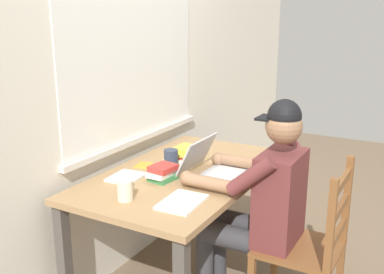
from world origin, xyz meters
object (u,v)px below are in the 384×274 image
(computer_mouse, at_px, (240,161))
(book_stack_side, at_px, (187,152))
(seated_person, at_px, (261,198))
(desk, at_px, (185,186))
(coffee_mug_dark, at_px, (171,158))
(laptop, at_px, (212,167))
(coffee_mug_white, at_px, (125,190))
(wooden_chair, at_px, (309,248))
(landscape_photo_print, at_px, (143,165))
(book_stack_main, at_px, (163,173))

(computer_mouse, bearing_deg, book_stack_side, 98.61)
(seated_person, bearing_deg, computer_mouse, 40.97)
(desk, xyz_separation_m, book_stack_side, (0.23, 0.12, 0.13))
(book_stack_side, bearing_deg, desk, -152.62)
(coffee_mug_dark, bearing_deg, laptop, -97.37)
(coffee_mug_white, bearing_deg, wooden_chair, -58.71)
(laptop, distance_m, coffee_mug_white, 0.57)
(coffee_mug_dark, distance_m, landscape_photo_print, 0.18)
(desk, relative_size, book_stack_main, 8.24)
(computer_mouse, height_order, landscape_photo_print, computer_mouse)
(wooden_chair, height_order, laptop, laptop)
(seated_person, bearing_deg, desk, 88.39)
(book_stack_main, bearing_deg, seated_person, -71.73)
(wooden_chair, distance_m, landscape_photo_print, 1.09)
(desk, relative_size, wooden_chair, 1.51)
(laptop, bearing_deg, wooden_chair, -92.72)
(laptop, relative_size, book_stack_side, 1.73)
(computer_mouse, height_order, coffee_mug_dark, coffee_mug_dark)
(computer_mouse, distance_m, coffee_mug_white, 0.84)
(desk, bearing_deg, computer_mouse, -38.59)
(desk, bearing_deg, coffee_mug_white, 174.37)
(coffee_mug_white, xyz_separation_m, book_stack_main, (0.32, -0.01, -0.01))
(desk, distance_m, laptop, 0.22)
(desk, relative_size, landscape_photo_print, 10.86)
(seated_person, height_order, book_stack_main, seated_person)
(seated_person, xyz_separation_m, book_stack_main, (-0.17, 0.52, 0.11))
(desk, height_order, coffee_mug_white, coffee_mug_white)
(computer_mouse, bearing_deg, coffee_mug_white, 160.75)
(coffee_mug_white, relative_size, coffee_mug_dark, 0.94)
(wooden_chair, bearing_deg, seated_person, 90.00)
(laptop, distance_m, book_stack_side, 0.36)
(seated_person, height_order, coffee_mug_dark, seated_person)
(seated_person, relative_size, book_stack_main, 7.22)
(computer_mouse, xyz_separation_m, book_stack_main, (-0.47, 0.26, 0.03))
(book_stack_main, distance_m, landscape_photo_print, 0.29)
(coffee_mug_dark, xyz_separation_m, landscape_photo_print, (-0.08, 0.15, -0.05))
(desk, xyz_separation_m, landscape_photo_print, (-0.03, 0.28, 0.09))
(desk, bearing_deg, book_stack_side, 27.38)
(computer_mouse, xyz_separation_m, coffee_mug_white, (-0.80, 0.28, 0.04))
(computer_mouse, bearing_deg, book_stack_main, 150.70)
(book_stack_main, xyz_separation_m, book_stack_side, (0.42, 0.08, -0.00))
(seated_person, distance_m, landscape_photo_print, 0.77)
(computer_mouse, xyz_separation_m, coffee_mug_dark, (-0.23, 0.36, 0.03))
(computer_mouse, relative_size, landscape_photo_print, 0.77)
(wooden_chair, height_order, book_stack_side, wooden_chair)
(coffee_mug_dark, bearing_deg, coffee_mug_white, -172.08)
(coffee_mug_white, height_order, coffee_mug_dark, coffee_mug_white)
(computer_mouse, bearing_deg, laptop, 167.94)
(desk, relative_size, computer_mouse, 14.12)
(coffee_mug_white, distance_m, landscape_photo_print, 0.54)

